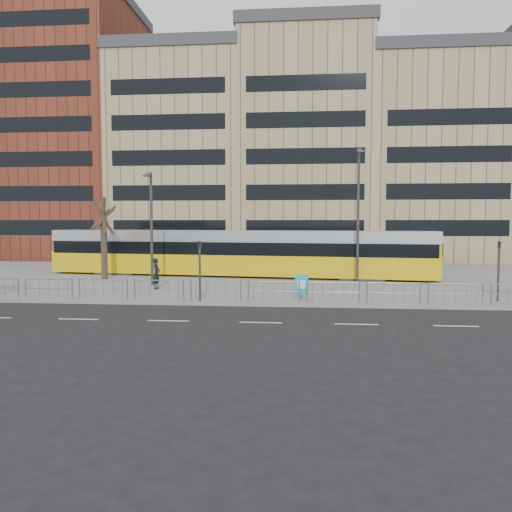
# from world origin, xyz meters

# --- Properties ---
(ground) EXTENTS (120.00, 120.00, 0.00)m
(ground) POSITION_xyz_m (0.00, 0.00, 0.00)
(ground) COLOR black
(ground) RESTS_ON ground
(plaza) EXTENTS (64.00, 24.00, 0.15)m
(plaza) POSITION_xyz_m (0.00, 12.00, 0.07)
(plaza) COLOR slate
(plaza) RESTS_ON ground
(kerb) EXTENTS (64.00, 0.25, 0.17)m
(kerb) POSITION_xyz_m (0.00, 0.05, 0.07)
(kerb) COLOR gray
(kerb) RESTS_ON ground
(building_row) EXTENTS (70.40, 18.40, 31.20)m
(building_row) POSITION_xyz_m (1.55, 34.27, 12.91)
(building_row) COLOR maroon
(building_row) RESTS_ON ground
(pedestrian_barrier) EXTENTS (32.07, 0.07, 1.10)m
(pedestrian_barrier) POSITION_xyz_m (2.00, 0.50, 0.98)
(pedestrian_barrier) COLOR gray
(pedestrian_barrier) RESTS_ON plaza
(road_markings) EXTENTS (62.00, 0.12, 0.01)m
(road_markings) POSITION_xyz_m (1.00, -4.00, 0.01)
(road_markings) COLOR white
(road_markings) RESTS_ON ground
(tram) EXTENTS (29.22, 6.34, 3.43)m
(tram) POSITION_xyz_m (-1.26, 12.27, 1.87)
(tram) COLOR gold
(tram) RESTS_ON plaza
(ad_panel) EXTENTS (0.70, 0.23, 1.33)m
(ad_panel) POSITION_xyz_m (3.72, 1.51, 0.92)
(ad_panel) COLOR #2D2D30
(ad_panel) RESTS_ON plaza
(pedestrian) EXTENTS (0.49, 0.71, 1.89)m
(pedestrian) POSITION_xyz_m (-5.09, 4.79, 1.09)
(pedestrian) COLOR black
(pedestrian) RESTS_ON plaza
(traffic_light_west) EXTENTS (0.21, 0.24, 3.10)m
(traffic_light_west) POSITION_xyz_m (-1.53, 0.50, 2.12)
(traffic_light_west) COLOR #2D2D30
(traffic_light_west) RESTS_ON plaza
(traffic_light_east) EXTENTS (0.23, 0.25, 3.10)m
(traffic_light_east) POSITION_xyz_m (13.83, 1.86, 2.12)
(traffic_light_east) COLOR #2D2D30
(traffic_light_east) RESTS_ON plaza
(lamp_post_west) EXTENTS (0.45, 1.04, 7.25)m
(lamp_post_west) POSITION_xyz_m (-5.92, 6.57, 4.14)
(lamp_post_west) COLOR #2D2D30
(lamp_post_west) RESTS_ON plaza
(lamp_post_east) EXTENTS (0.45, 1.04, 8.96)m
(lamp_post_east) POSITION_xyz_m (7.46, 9.09, 5.01)
(lamp_post_east) COLOR #2D2D30
(lamp_post_east) RESTS_ON plaza
(bare_tree) EXTENTS (4.57, 4.57, 7.99)m
(bare_tree) POSITION_xyz_m (-10.25, 9.43, 6.04)
(bare_tree) COLOR #31251B
(bare_tree) RESTS_ON plaza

